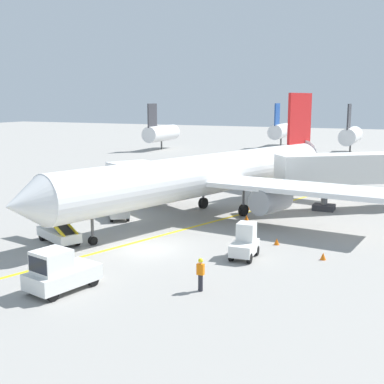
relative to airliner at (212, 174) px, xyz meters
name	(u,v)px	position (x,y,z in m)	size (l,w,h in m)	color
ground_plane	(148,249)	(0.15, -10.86, -3.42)	(300.00, 300.00, 0.00)	gray
taxi_line_yellow	(179,231)	(-0.17, -5.86, -3.41)	(0.30, 80.00, 0.01)	yellow
airliner	(212,174)	(0.00, 0.00, 0.00)	(27.68, 34.48, 10.10)	white
jet_bridge	(359,169)	(10.63, 7.71, 0.12)	(11.69, 9.72, 4.85)	silver
pushback_tug	(59,272)	(-0.30, -18.96, -2.42)	(2.65, 3.93, 2.20)	silver
baggage_tug_near_wing	(245,243)	(6.29, -9.86, -2.49)	(1.46, 2.48, 2.10)	silver
belt_loader_forward_hold	(118,208)	(-6.58, -4.03, -2.64)	(4.10, 4.68, 2.59)	silver
belt_loader_aft_hold	(58,231)	(-6.10, -12.01, -2.64)	(5.05, 3.31, 2.59)	silver
ground_crew_marshaller	(201,273)	(6.07, -16.02, -2.51)	(0.36, 0.24, 1.70)	#26262D
safety_cone_nose_left	(277,242)	(7.31, -6.38, -3.20)	(0.36, 0.36, 0.44)	orange
safety_cone_nose_right	(250,207)	(2.19, 3.37, -3.20)	(0.36, 0.36, 0.44)	orange
safety_cone_wingtip_left	(131,193)	(-10.63, 4.68, -3.20)	(0.36, 0.36, 0.44)	orange
safety_cone_wingtip_right	(323,256)	(10.69, -8.34, -3.20)	(0.36, 0.36, 0.44)	orange
safety_cone_tail_area	(247,217)	(3.24, -0.54, -3.20)	(0.36, 0.36, 0.44)	orange
distant_aircraft_far_left	(161,133)	(-30.77, 48.53, -0.20)	(3.00, 10.10, 8.80)	silver
distant_aircraft_mid_left	(281,131)	(-11.67, 65.29, -0.20)	(3.00, 10.10, 8.80)	silver
distant_aircraft_mid_right	(351,135)	(3.36, 56.77, -0.20)	(3.00, 10.10, 8.80)	silver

